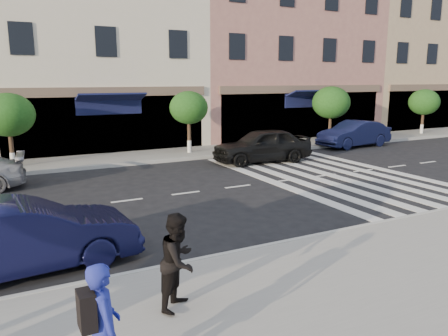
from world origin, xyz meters
TOP-DOWN VIEW (x-y plane):
  - ground at (0.00, 0.00)m, footprint 120.00×120.00m
  - sidewalk_near at (0.00, -3.75)m, footprint 60.00×4.50m
  - sidewalk_far at (0.00, 11.00)m, footprint 60.00×3.00m
  - building_centre at (-0.50, 17.00)m, footprint 11.00×9.00m
  - building_east_mid at (11.50, 17.00)m, footprint 13.00×9.00m
  - building_east_far at (24.00, 17.00)m, footprint 12.00×9.00m
  - street_tree_wb at (-5.00, 10.80)m, footprint 2.10×2.10m
  - street_tree_c at (3.00, 10.80)m, footprint 1.90×1.90m
  - street_tree_ea at (12.00, 10.80)m, footprint 2.20×2.20m
  - street_tree_eb at (20.00, 10.80)m, footprint 2.00×2.00m
  - photographer at (-4.50, -4.50)m, footprint 0.39×0.59m
  - walker at (-3.03, -3.10)m, footprint 0.96×0.96m
  - car_near_mid at (-5.14, -0.19)m, footprint 4.54×1.89m
  - car_far_mid at (5.26, 7.60)m, footprint 4.70×2.20m
  - car_far_right at (12.30, 9.10)m, footprint 4.56×1.89m

SIDE VIEW (x-z plane):
  - ground at x=0.00m, z-range 0.00..0.00m
  - sidewalk_near at x=0.00m, z-range 0.00..0.15m
  - sidewalk_far at x=0.00m, z-range 0.00..0.15m
  - car_near_mid at x=-5.14m, z-range 0.00..1.46m
  - car_far_right at x=12.30m, z-range 0.00..1.47m
  - car_far_mid at x=5.26m, z-range 0.00..1.56m
  - walker at x=-3.03m, z-range 0.15..1.72m
  - photographer at x=-4.50m, z-range 0.15..1.75m
  - street_tree_eb at x=20.00m, z-range 0.75..3.69m
  - street_tree_wb at x=-5.00m, z-range 0.78..3.84m
  - street_tree_c at x=3.00m, z-range 0.84..3.87m
  - street_tree_ea at x=12.00m, z-range 0.80..3.99m
  - building_centre at x=-0.50m, z-range 0.00..11.00m
  - building_east_far at x=24.00m, z-range 0.00..12.00m
  - building_east_mid at x=11.50m, z-range 0.00..13.00m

